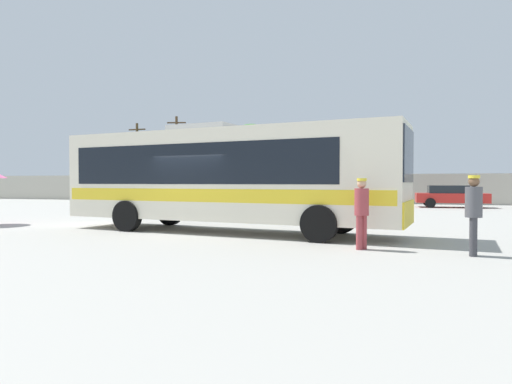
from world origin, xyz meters
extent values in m
plane|color=#A3A099|center=(0.00, 10.00, 0.00)|extent=(300.00, 300.00, 0.00)
cube|color=#B2AD9E|center=(0.00, 22.55, 1.15)|extent=(80.00, 0.30, 2.30)
cube|color=silver|center=(0.91, 0.46, 1.89)|extent=(11.72, 4.20, 2.89)
cube|color=black|center=(0.34, 0.55, 2.24)|extent=(9.68, 3.92, 1.27)
cube|color=yellow|center=(0.91, 0.46, 1.25)|extent=(11.49, 4.19, 0.41)
cube|color=#19212D|center=(6.59, -0.38, 2.41)|extent=(0.37, 2.28, 1.51)
cube|color=yellow|center=(6.60, -0.38, 0.79)|extent=(0.42, 2.48, 0.69)
cube|color=#B2B2B2|center=(0.06, 0.59, 3.46)|extent=(2.38, 1.71, 0.24)
cylinder|color=black|center=(4.60, 1.15, 0.52)|extent=(1.07, 0.45, 1.04)
cylinder|color=black|center=(4.25, -1.27, 0.52)|extent=(1.07, 0.45, 1.04)
cylinder|color=black|center=(-2.03, 2.13, 0.52)|extent=(1.07, 0.45, 1.04)
cylinder|color=black|center=(-2.39, -0.29, 0.52)|extent=(1.07, 0.45, 1.04)
cylinder|color=#99383D|center=(5.48, -2.15, 0.42)|extent=(0.16, 0.16, 0.84)
cylinder|color=#99383D|center=(5.38, -2.28, 0.42)|extent=(0.16, 0.16, 0.84)
cylinder|color=#99383D|center=(5.43, -2.21, 1.18)|extent=(0.49, 0.49, 0.67)
sphere|color=tan|center=(5.43, -2.21, 1.62)|extent=(0.23, 0.23, 0.23)
cylinder|color=yellow|center=(5.43, -2.21, 1.73)|extent=(0.24, 0.24, 0.07)
cylinder|color=#38383D|center=(7.91, -2.42, 0.43)|extent=(0.16, 0.16, 0.87)
cylinder|color=#38383D|center=(7.88, -2.58, 0.43)|extent=(0.16, 0.16, 0.87)
cylinder|color=#4C4C51|center=(7.90, -2.50, 1.21)|extent=(0.42, 0.42, 0.69)
sphere|color=brown|center=(7.90, -2.50, 1.68)|extent=(0.24, 0.24, 0.24)
cylinder|color=yellow|center=(7.90, -2.50, 1.78)|extent=(0.25, 0.25, 0.07)
cube|color=silver|center=(-9.29, 17.95, 0.65)|extent=(4.17, 1.93, 0.65)
cube|color=black|center=(-9.08, 17.95, 1.24)|extent=(2.31, 1.72, 0.54)
cylinder|color=black|center=(-10.54, 17.03, 0.32)|extent=(0.65, 0.24, 0.64)
cylinder|color=black|center=(-10.59, 18.79, 0.32)|extent=(0.65, 0.24, 0.64)
cylinder|color=black|center=(-7.99, 17.10, 0.32)|extent=(0.65, 0.24, 0.64)
cylinder|color=black|center=(-8.04, 18.87, 0.32)|extent=(0.65, 0.24, 0.64)
cube|color=navy|center=(-3.28, 17.85, 0.64)|extent=(4.40, 1.82, 0.64)
cube|color=black|center=(-3.06, 17.85, 1.22)|extent=(2.42, 1.67, 0.52)
cylinder|color=black|center=(-4.64, 16.97, 0.32)|extent=(0.64, 0.22, 0.64)
cylinder|color=black|center=(-4.64, 18.73, 0.32)|extent=(0.64, 0.22, 0.64)
cylinder|color=black|center=(-1.92, 16.96, 0.32)|extent=(0.64, 0.22, 0.64)
cylinder|color=black|center=(-1.92, 18.72, 0.32)|extent=(0.64, 0.22, 0.64)
cube|color=red|center=(2.91, 17.78, 0.64)|extent=(4.45, 2.05, 0.65)
cube|color=black|center=(2.69, 17.80, 1.23)|extent=(2.49, 1.79, 0.53)
cylinder|color=black|center=(4.30, 18.59, 0.32)|extent=(0.65, 0.26, 0.64)
cylinder|color=black|center=(4.20, 16.83, 0.32)|extent=(0.65, 0.26, 0.64)
cylinder|color=black|center=(1.61, 18.74, 0.32)|extent=(0.65, 0.26, 0.64)
cylinder|color=black|center=(1.51, 16.98, 0.32)|extent=(0.65, 0.26, 0.64)
cube|color=red|center=(10.04, 18.26, 0.63)|extent=(4.43, 1.84, 0.62)
cube|color=black|center=(9.82, 18.26, 1.19)|extent=(2.44, 1.68, 0.51)
cylinder|color=black|center=(11.40, 19.15, 0.32)|extent=(0.64, 0.23, 0.64)
cylinder|color=black|center=(11.41, 17.39, 0.32)|extent=(0.64, 0.23, 0.64)
cylinder|color=black|center=(8.66, 19.13, 0.32)|extent=(0.64, 0.23, 0.64)
cylinder|color=black|center=(8.68, 17.36, 0.32)|extent=(0.64, 0.23, 0.64)
cylinder|color=#4C3823|center=(-17.18, 24.70, 3.67)|extent=(0.24, 0.24, 7.33)
cube|color=#473321|center=(-17.18, 24.70, 6.73)|extent=(1.80, 0.18, 0.12)
cylinder|color=#4C3823|center=(-13.41, 25.52, 3.97)|extent=(0.24, 0.24, 7.95)
cube|color=#473321|center=(-13.41, 25.52, 7.35)|extent=(1.78, 0.51, 0.12)
cylinder|color=brown|center=(-16.16, 25.50, 1.37)|extent=(0.32, 0.32, 2.74)
ellipsoid|color=#23561E|center=(-16.16, 25.50, 4.51)|extent=(5.05, 5.05, 4.29)
cylinder|color=brown|center=(-6.76, 28.29, 1.78)|extent=(0.32, 0.32, 3.56)
ellipsoid|color=#38752D|center=(-6.76, 28.29, 5.26)|extent=(4.86, 4.86, 4.14)
cylinder|color=brown|center=(4.85, 24.85, 1.51)|extent=(0.32, 0.32, 3.01)
ellipsoid|color=#23561E|center=(4.85, 24.85, 4.17)|extent=(3.31, 3.31, 2.81)
camera|label=1|loc=(6.05, -13.52, 1.66)|focal=31.46mm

